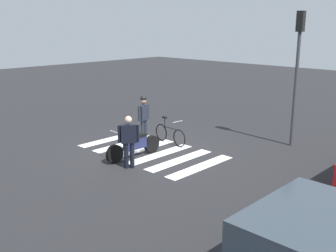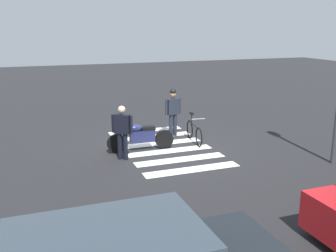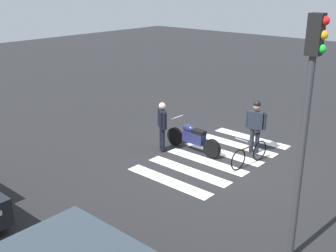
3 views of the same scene
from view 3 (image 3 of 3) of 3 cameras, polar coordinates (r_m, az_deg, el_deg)
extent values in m
plane|color=#232326|center=(13.29, 6.47, -4.27)|extent=(60.00, 60.00, 0.00)
cylinder|color=black|center=(14.09, 0.95, -1.43)|extent=(0.61, 0.16, 0.61)
cylinder|color=black|center=(13.14, 6.08, -3.10)|extent=(0.61, 0.16, 0.61)
cube|color=#1E234C|center=(13.51, 3.60, -1.58)|extent=(0.81, 0.31, 0.36)
ellipsoid|color=#1E234C|center=(13.55, 2.88, -0.28)|extent=(0.49, 0.26, 0.24)
cube|color=black|center=(13.30, 4.28, -0.82)|extent=(0.45, 0.26, 0.12)
cylinder|color=#A5A5AD|center=(13.80, 1.22, 1.21)|extent=(0.06, 0.62, 0.04)
torus|color=black|center=(12.36, 9.66, -4.63)|extent=(0.11, 0.66, 0.66)
torus|color=black|center=(13.15, 12.52, -3.34)|extent=(0.11, 0.66, 0.66)
cylinder|color=black|center=(12.64, 11.22, -2.80)|extent=(0.13, 0.82, 0.04)
cylinder|color=black|center=(12.82, 12.12, -1.74)|extent=(0.04, 0.04, 0.34)
cube|color=black|center=(12.76, 12.17, -0.98)|extent=(0.12, 0.21, 0.06)
cylinder|color=#99999E|center=(12.21, 10.12, -1.92)|extent=(0.46, 0.08, 0.03)
cylinder|color=#1E232D|center=(13.73, 11.47, -1.92)|extent=(0.14, 0.14, 0.82)
cylinder|color=#1E232D|center=(13.69, 12.19, -2.04)|extent=(0.14, 0.14, 0.82)
cube|color=#1E232D|center=(13.48, 12.03, 0.79)|extent=(0.51, 0.31, 0.58)
sphere|color=#8C664C|center=(13.35, 12.16, 2.59)|extent=(0.22, 0.22, 0.22)
cylinder|color=#1E232D|center=(13.55, 10.86, 0.97)|extent=(0.09, 0.09, 0.55)
cylinder|color=#1E232D|center=(13.41, 13.21, 0.61)|extent=(0.09, 0.09, 0.55)
sphere|color=black|center=(13.32, 12.19, 3.00)|extent=(0.23, 0.23, 0.23)
cylinder|color=black|center=(13.63, -0.88, -1.68)|extent=(0.14, 0.14, 0.82)
cylinder|color=black|center=(13.47, -0.72, -1.95)|extent=(0.14, 0.14, 0.82)
cube|color=black|center=(13.32, -0.81, 0.99)|extent=(0.50, 0.44, 0.58)
sphere|color=beige|center=(13.19, -0.82, 2.80)|extent=(0.22, 0.22, 0.22)
cylinder|color=black|center=(13.59, -1.07, 1.36)|extent=(0.09, 0.09, 0.55)
cylinder|color=black|center=(13.05, -0.55, 0.60)|extent=(0.09, 0.09, 0.55)
cube|color=silver|center=(15.07, 11.40, -1.64)|extent=(2.84, 0.45, 0.01)
cube|color=silver|center=(14.34, 9.58, -2.61)|extent=(2.84, 0.45, 0.01)
cube|color=silver|center=(13.64, 7.56, -3.68)|extent=(2.84, 0.45, 0.01)
cube|color=silver|center=(12.95, 5.32, -4.86)|extent=(2.84, 0.45, 0.01)
cube|color=silver|center=(12.30, 2.82, -6.16)|extent=(2.84, 0.45, 0.01)
cube|color=silver|center=(11.68, 0.04, -7.58)|extent=(2.84, 0.45, 0.01)
cylinder|color=#38383D|center=(8.10, 17.78, -5.19)|extent=(0.12, 0.12, 4.09)
cube|color=black|center=(7.48, 19.66, 11.80)|extent=(0.25, 0.25, 0.70)
sphere|color=red|center=(7.42, 20.83, 13.41)|extent=(0.16, 0.16, 0.16)
sphere|color=orange|center=(7.44, 20.62, 11.66)|extent=(0.16, 0.16, 0.16)
sphere|color=green|center=(7.47, 20.41, 9.92)|extent=(0.16, 0.16, 0.16)
camera|label=1|loc=(16.13, -48.22, 9.68)|focal=42.69mm
camera|label=2|loc=(11.27, -56.27, 3.81)|focal=41.47mm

